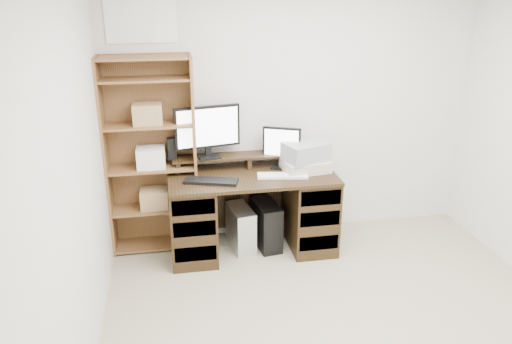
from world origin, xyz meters
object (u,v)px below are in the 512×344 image
object	(u,v)px
monitor_wide	(208,129)
tower_silver	(241,228)
monitor_small	(282,146)
tower_black	(266,224)
printer	(305,165)
bookshelf	(151,155)
desk	(252,210)

from	to	relation	value
monitor_wide	tower_silver	xyz separation A→B (m)	(0.27, -0.16, -0.93)
tower_silver	monitor_small	bearing A→B (deg)	3.34
monitor_small	tower_black	world-z (taller)	monitor_small
printer	tower_silver	xyz separation A→B (m)	(-0.60, 0.03, -0.60)
tower_silver	bookshelf	size ratio (longest dim) A/B	0.23
monitor_wide	tower_silver	world-z (taller)	monitor_wide
tower_black	bookshelf	size ratio (longest dim) A/B	0.26
monitor_wide	tower_black	distance (m)	1.06
desk	tower_black	bearing A→B (deg)	13.02
monitor_small	printer	size ratio (longest dim) A/B	0.95
desk	monitor_small	world-z (taller)	monitor_small
monitor_small	tower_silver	world-z (taller)	monitor_small
monitor_wide	monitor_small	distance (m)	0.70
monitor_wide	monitor_small	bearing A→B (deg)	-16.45
desk	monitor_small	xyz separation A→B (m)	(0.30, 0.13, 0.57)
monitor_small	printer	bearing A→B (deg)	-8.30
monitor_small	desk	bearing A→B (deg)	-132.88
monitor_small	printer	world-z (taller)	monitor_small
monitor_small	tower_silver	xyz separation A→B (m)	(-0.40, -0.09, -0.76)
monitor_small	monitor_wide	bearing A→B (deg)	-161.81
tower_black	monitor_wide	bearing A→B (deg)	154.40
monitor_small	bookshelf	bearing A→B (deg)	-160.34
tower_silver	bookshelf	bearing A→B (deg)	157.51
printer	bookshelf	world-z (taller)	bookshelf
tower_silver	tower_black	bearing A→B (deg)	-10.71
tower_silver	bookshelf	world-z (taller)	bookshelf
printer	tower_black	xyz separation A→B (m)	(-0.36, 0.03, -0.58)
printer	bookshelf	bearing A→B (deg)	163.29
desk	tower_black	xyz separation A→B (m)	(0.14, 0.03, -0.17)
printer	monitor_small	bearing A→B (deg)	139.82
tower_black	printer	bearing A→B (deg)	-12.03
monitor_wide	tower_black	xyz separation A→B (m)	(0.51, -0.16, -0.92)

